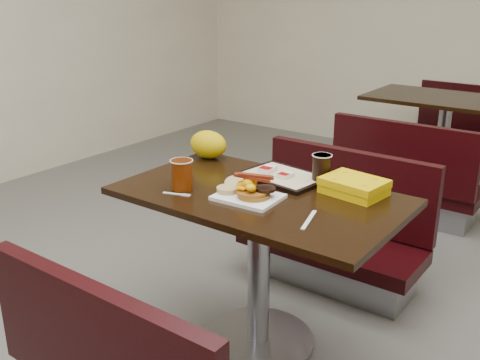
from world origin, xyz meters
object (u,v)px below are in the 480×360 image
Objects in this scene: bench_far_n at (466,129)px; table_near at (259,272)px; hashbrown_sleeve_left at (268,169)px; hashbrown_sleeve_right at (286,175)px; coffee_cup_near at (182,175)px; clamshell at (354,186)px; bench_near_n at (332,223)px; paper_bag at (208,144)px; pancake_stack at (254,194)px; fork at (173,194)px; tray at (283,177)px; platter at (248,197)px; table_far at (442,144)px; bench_near_s at (146,354)px; coffee_cup_far at (322,167)px; bench_far_s at (411,168)px; knife at (309,220)px.

table_near is at bearing -90.00° from bench_far_n.
table_near is 14.54× the size of hashbrown_sleeve_left.
hashbrown_sleeve_left is at bearing 176.04° from hashbrown_sleeve_right.
clamshell is (0.63, 0.38, -0.03)m from coffee_cup_near.
paper_bag is at bearing -139.11° from bench_near_n.
bench_far_n is at bearing 90.46° from pancake_stack.
bench_near_n is 8.10× the size of fork.
pancake_stack reaches higher than fork.
hashbrown_sleeve_right is (-0.02, 0.28, -0.00)m from pancake_stack.
hashbrown_sleeve_left is (-0.13, 0.30, -0.00)m from pancake_stack.
tray is at bearing 146.06° from hashbrown_sleeve_right.
coffee_cup_near is 0.64× the size of paper_bag.
paper_bag is (-0.48, 0.05, 0.06)m from tray.
bench_near_n is 4.93× the size of paper_bag.
pancake_stack is at bearing -88.02° from bench_near_n.
table_near is 3.30m from bench_far_n.
clamshell reaches higher than platter.
paper_bag is at bearing 146.28° from pancake_stack.
fork is (-0.29, -2.82, 0.38)m from table_far.
tray is at bearing -170.67° from clamshell.
bench_far_n is 3.11m from hashbrown_sleeve_left.
bench_near_s is 1.40m from bench_near_n.
tray is at bearing -163.64° from coffee_cup_far.
bench_near_s and bench_near_n have the same top height.
bench_far_s is 3.98× the size of clamshell.
bench_near_n is at bearing 96.18° from hashbrown_sleeve_right.
pancake_stack is 0.36× the size of tray.
bench_near_n is 0.88m from platter.
bench_far_n is at bearing 90.00° from bench_near_n.
knife is at bearing -41.44° from hashbrown_sleeve_left.
bench_far_s is 1.73m from tray.
knife reaches higher than bench_far_n.
table_near is 0.44m from tray.
fork is (0.01, -0.07, -0.06)m from coffee_cup_near.
coffee_cup_near is 0.73m from clamshell.
hashbrown_sleeve_left reaches higher than bench_far_s.
hashbrown_sleeve_right reaches higher than table_far.
bench_near_s is 0.73m from platter.
fork is at bearing -95.89° from table_far.
paper_bag is (-0.50, 0.97, 0.46)m from bench_near_s.
bench_far_n is at bearing 86.60° from platter.
table_near is 2.60m from table_far.
table_far is 2.38m from coffee_cup_far.
bench_far_n is at bearing 103.73° from clamshell.
fork is at bearing -97.81° from bench_far_s.
knife is 0.48m from tray.
knife is (0.31, -2.03, 0.39)m from bench_far_s.
bench_far_n is 3.56m from fork.
platter is at bearing 13.07° from coffee_cup_near.
table_far is (0.00, 1.90, 0.02)m from bench_near_n.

